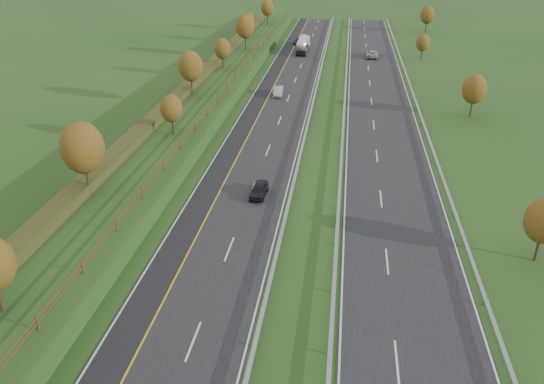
{
  "coord_description": "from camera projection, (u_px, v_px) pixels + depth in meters",
  "views": [
    {
      "loc": [
        10.67,
        -16.51,
        25.94
      ],
      "look_at": [
        4.07,
        30.67,
        2.2
      ],
      "focal_mm": 35.0,
      "sensor_mm": 36.0,
      "label": 1
    }
  ],
  "objects": [
    {
      "name": "hard_shoulder",
      "position": [
        248.0,
        117.0,
        81.17
      ],
      "size": [
        3.0,
        200.0,
        0.04
      ],
      "primitive_type": "cube",
      "color": "black",
      "rests_on": "ground"
    },
    {
      "name": "car_silver_mid",
      "position": [
        278.0,
        91.0,
        91.47
      ],
      "size": [
        1.88,
        4.54,
        1.46
      ],
      "primitive_type": "imported",
      "rotation": [
        0.0,
        0.0,
        0.08
      ],
      "color": "#9D9DA1",
      "rests_on": "near_carriageway"
    },
    {
      "name": "trees_far",
      "position": [
        448.0,
        55.0,
        101.02
      ],
      "size": [
        8.45,
        118.6,
        7.12
      ],
      "color": "#2D2116",
      "rests_on": "ground"
    },
    {
      "name": "car_dark_near",
      "position": [
        259.0,
        190.0,
        57.01
      ],
      "size": [
        1.81,
        4.12,
        1.38
      ],
      "primitive_type": "imported",
      "rotation": [
        0.0,
        0.0,
        -0.04
      ],
      "color": "black",
      "rests_on": "near_carriageway"
    },
    {
      "name": "median_barrier_far",
      "position": [
        344.0,
        118.0,
        79.1
      ],
      "size": [
        0.32,
        200.0,
        0.71
      ],
      "color": "gray",
      "rests_on": "ground"
    },
    {
      "name": "hedge_left",
      "position": [
        176.0,
        98.0,
        81.44
      ],
      "size": [
        2.2,
        180.0,
        1.1
      ],
      "primitive_type": "cube",
      "color": "#2B3314",
      "rests_on": "embankment_left"
    },
    {
      "name": "trees_left",
      "position": [
        182.0,
        80.0,
        76.46
      ],
      "size": [
        6.64,
        164.3,
        7.66
      ],
      "color": "#2D2116",
      "rests_on": "embankment_left"
    },
    {
      "name": "fence_left",
      "position": [
        216.0,
        100.0,
        80.19
      ],
      "size": [
        0.12,
        189.06,
        1.2
      ],
      "color": "#422B19",
      "rests_on": "embankment_left"
    },
    {
      "name": "lane_markings",
      "position": [
        314.0,
        120.0,
        79.79
      ],
      "size": [
        26.75,
        200.0,
        0.01
      ],
      "color": "silver",
      "rests_on": "near_carriageway"
    },
    {
      "name": "road_tanker",
      "position": [
        303.0,
        44.0,
        123.45
      ],
      "size": [
        2.4,
        11.22,
        3.46
      ],
      "color": "silver",
      "rests_on": "near_carriageway"
    },
    {
      "name": "outer_barrier_far",
      "position": [
        423.0,
        121.0,
        77.67
      ],
      "size": [
        0.32,
        200.0,
        0.71
      ],
      "color": "gray",
      "rests_on": "ground"
    },
    {
      "name": "near_carriageway",
      "position": [
        272.0,
        118.0,
        80.71
      ],
      "size": [
        10.5,
        200.0,
        0.04
      ],
      "primitive_type": "cube",
      "color": "black",
      "rests_on": "ground"
    },
    {
      "name": "car_small_far",
      "position": [
        298.0,
        41.0,
        132.22
      ],
      "size": [
        2.07,
        4.66,
        1.33
      ],
      "primitive_type": "imported",
      "rotation": [
        0.0,
        0.0,
        -0.05
      ],
      "color": "#131A3B",
      "rests_on": "near_carriageway"
    },
    {
      "name": "median_barrier_near",
      "position": [
        310.0,
        116.0,
        79.74
      ],
      "size": [
        0.32,
        200.0,
        0.71
      ],
      "color": "gray",
      "rests_on": "ground"
    },
    {
      "name": "ground",
      "position": [
        323.0,
        132.0,
        75.29
      ],
      "size": [
        400.0,
        400.0,
        0.0
      ],
      "primitive_type": "plane",
      "color": "#214217",
      "rests_on": "ground"
    },
    {
      "name": "far_carriageway",
      "position": [
        382.0,
        123.0,
        78.66
      ],
      "size": [
        10.5,
        200.0,
        0.04
      ],
      "primitive_type": "cube",
      "color": "black",
      "rests_on": "ground"
    },
    {
      "name": "embankment_left",
      "position": [
        189.0,
        108.0,
        81.88
      ],
      "size": [
        12.0,
        200.0,
        2.0
      ],
      "primitive_type": "cube",
      "color": "#214217",
      "rests_on": "ground"
    },
    {
      "name": "car_oncoming",
      "position": [
        372.0,
        54.0,
        118.32
      ],
      "size": [
        2.65,
        5.69,
        1.58
      ],
      "primitive_type": "imported",
      "rotation": [
        0.0,
        0.0,
        3.14
      ],
      "color": "#AAA9AE",
      "rests_on": "far_carriageway"
    }
  ]
}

